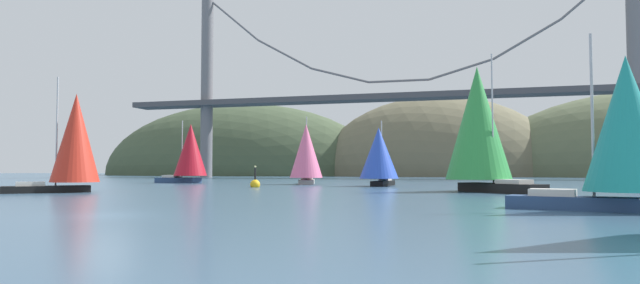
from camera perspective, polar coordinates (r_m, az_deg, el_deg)
name	(u,v)px	position (r m, az deg, el deg)	size (l,w,h in m)	color
ground_plane	(107,216)	(26.28, -21.21, -7.11)	(360.00, 360.00, 0.00)	#385670
headland_left	(238,175)	(171.24, -8.49, -3.41)	(89.97, 44.00, 43.81)	#425138
headland_center	(437,176)	(156.30, 12.01, -3.45)	(67.38, 44.00, 44.38)	#6B664C
suspension_bridge	(399,88)	(118.20, 8.14, 5.51)	(125.81, 6.00, 42.47)	slate
sailboat_crimson_sail	(190,152)	(81.00, -13.34, -0.99)	(8.43, 5.38, 8.98)	navy
sailboat_scarlet_sail	(74,141)	(53.03, -24.13, 0.13)	(7.60, 7.55, 10.06)	black
sailboat_pink_spinnaker	(306,153)	(71.68, -1.44, -1.11)	(5.23, 7.86, 8.97)	#B7B2A8
sailboat_blue_spinnaker	(379,154)	(64.65, 6.13, -1.29)	(4.89, 7.54, 7.77)	black
sailboat_green_sail	(479,125)	(51.53, 16.11, 1.66)	(9.59, 9.71, 12.14)	black
sailboat_teal_sail	(623,129)	(30.49, 28.87, 1.18)	(8.16, 5.02, 8.84)	navy
channel_buoy	(255,184)	(61.29, -6.73, -4.33)	(1.10, 1.10, 2.64)	gold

